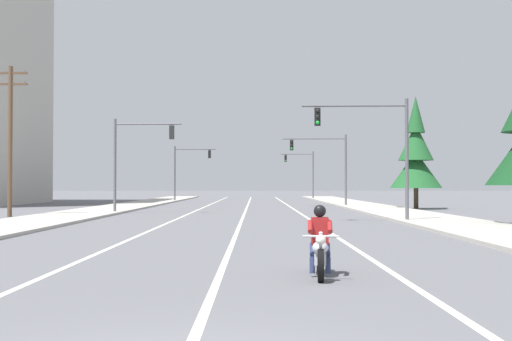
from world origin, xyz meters
The scene contains 13 objects.
lane_stripe_center centered at (0.09, 45.00, 0.00)m, with size 0.16×100.00×0.01m, color beige.
lane_stripe_left centered at (-3.48, 45.00, 0.00)m, with size 0.16×100.00×0.01m, color beige.
lane_stripe_right centered at (3.75, 45.00, 0.00)m, with size 0.16×100.00×0.01m, color beige.
sidewalk_kerb_right centered at (10.02, 40.00, 0.07)m, with size 4.40×110.00×0.14m, color #ADA89E.
sidewalk_kerb_left centered at (-10.02, 40.00, 0.07)m, with size 4.40×110.00×0.14m, color #ADA89E.
motorcycle_with_rider centered at (2.16, 7.28, 0.59)m, with size 0.70×2.19×1.46m.
traffic_signal_near_right centered at (6.87, 27.16, 4.13)m, with size 5.34×0.40×6.20m.
traffic_signal_near_left centered at (-7.14, 37.42, 4.07)m, with size 4.49×0.40×6.20m.
traffic_signal_mid_right centered at (6.97, 51.39, 4.14)m, with size 5.57×0.40×6.20m.
traffic_signal_mid_left centered at (-6.93, 68.66, 4.08)m, with size 4.67×0.37×6.20m.
traffic_signal_far_right centered at (7.05, 80.50, 4.06)m, with size 4.27×0.37×6.20m.
utility_pole_left_near centered at (-13.53, 32.69, 4.75)m, with size 1.98×0.26×8.82m.
conifer_tree_right_verge_far centered at (13.21, 45.35, 4.01)m, with size 3.97×3.97×8.75m.
Camera 1 is at (0.85, -6.55, 1.88)m, focal length 47.22 mm.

